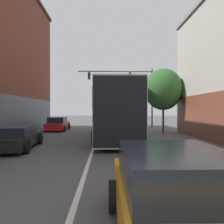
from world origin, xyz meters
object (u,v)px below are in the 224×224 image
(hatchback_foreground, at_px, (179,205))
(traffic_signal_gantry, at_px, (130,85))
(parked_car_left_far, at_px, (17,138))
(bus, at_px, (115,110))
(street_tree_near, at_px, (163,89))
(parked_car_left_mid, at_px, (58,124))

(hatchback_foreground, xyz_separation_m, traffic_signal_gantry, (1.81, 22.17, 4.28))
(parked_car_left_far, height_order, traffic_signal_gantry, traffic_signal_gantry)
(bus, xyz_separation_m, parked_car_left_far, (-5.39, -4.06, -1.51))
(street_tree_near, bearing_deg, bus, -139.29)
(hatchback_foreground, relative_size, parked_car_left_far, 0.91)
(parked_car_left_mid, bearing_deg, traffic_signal_gantry, -69.22)
(bus, distance_m, parked_car_left_mid, 8.63)
(bus, distance_m, traffic_signal_gantry, 10.18)
(traffic_signal_gantry, bearing_deg, parked_car_left_mid, -158.43)
(traffic_signal_gantry, relative_size, street_tree_near, 1.49)
(parked_car_left_mid, bearing_deg, parked_car_left_far, 180.00)
(hatchback_foreground, height_order, traffic_signal_gantry, traffic_signal_gantry)
(parked_car_left_mid, distance_m, traffic_signal_gantry, 9.36)
(hatchback_foreground, height_order, parked_car_left_far, hatchback_foreground)
(bus, relative_size, traffic_signal_gantry, 1.30)
(bus, distance_m, street_tree_near, 6.28)
(parked_car_left_far, relative_size, street_tree_near, 0.82)
(traffic_signal_gantry, height_order, street_tree_near, traffic_signal_gantry)
(hatchback_foreground, relative_size, street_tree_near, 0.75)
(bus, height_order, parked_car_left_mid, bus)
(parked_car_left_far, xyz_separation_m, street_tree_near, (9.94, 7.97, 3.36))
(bus, height_order, parked_car_left_far, bus)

